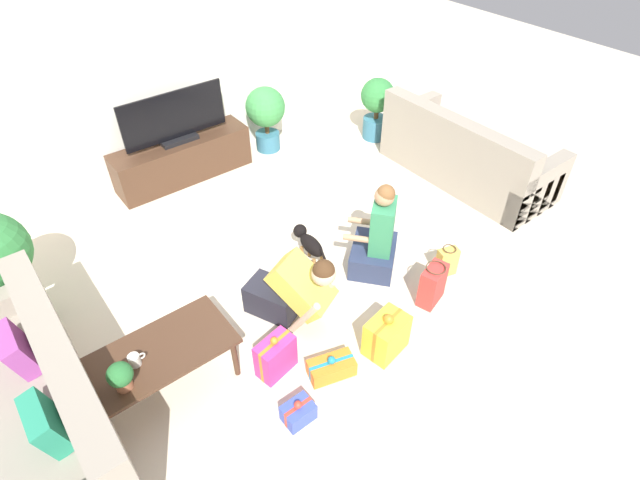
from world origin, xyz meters
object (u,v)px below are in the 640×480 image
tv_console (183,159)px  gift_box_a (386,335)px  dog (309,243)px  gift_box_b (298,412)px  gift_box_c (331,368)px  mug (135,360)px  person_kneeling (292,290)px  sofa_right (465,155)px  gift_bag_b (447,262)px  person_sitting (377,240)px  tabletop_plant (120,376)px  sofa_left (35,415)px  gift_bag_a (433,285)px  tv (175,120)px  potted_plant_back_right (266,112)px  coffee_table (157,356)px  gift_box_d (276,356)px  potted_plant_corner_right (377,104)px

tv_console → gift_box_a: 3.30m
dog → gift_box_b: 1.67m
dog → gift_box_c: dog is taller
mug → person_kneeling: bearing=-0.9°
dog → gift_box_c: (-0.64, -1.13, -0.16)m
sofa_right → gift_bag_b: (-1.40, -0.97, -0.15)m
person_sitting → dog: size_ratio=1.82×
tv_console → tabletop_plant: tabletop_plant is taller
dog → tv_console: bearing=-78.7°
sofa_left → gift_bag_a: sofa_left is taller
tv → gift_box_c: size_ratio=3.05×
sofa_right → tv_console: 3.29m
sofa_right → mug: 4.19m
person_kneeling → tabletop_plant: bearing=160.1°
person_sitting → tabletop_plant: size_ratio=4.17×
potted_plant_back_right → coffee_table: bearing=-135.8°
gift_box_a → tabletop_plant: bearing=161.2°
gift_box_b → mug: size_ratio=1.86×
gift_bag_b → coffee_table: bearing=169.9°
gift_box_a → gift_bag_b: 1.10m
sofa_right → tabletop_plant: 4.34m
gift_box_b → sofa_right: bearing=21.5°
sofa_left → gift_box_d: sofa_left is taller
gift_box_d → tabletop_plant: tabletop_plant is taller
sofa_right → mug: (-4.15, -0.52, 0.18)m
potted_plant_corner_right → gift_box_c: 3.80m
potted_plant_corner_right → mug: size_ratio=6.74×
sofa_right → person_sitting: size_ratio=2.16×
potted_plant_back_right → gift_bag_a: 3.14m
sofa_right → person_sitting: 1.91m
person_kneeling → gift_box_c: 0.70m
gift_box_b → mug: 1.19m
tv → person_sitting: size_ratio=1.29×
sofa_right → gift_box_a: bearing=117.2°
tv_console → person_sitting: 2.62m
gift_box_a → gift_box_b: gift_box_a is taller
gift_box_a → person_sitting: bearing=51.9°
coffee_table → dog: 1.76m
dog → gift_box_d: bearing=45.3°
person_kneeling → gift_box_b: 0.98m
tv → gift_bag_b: (1.18, -3.00, -0.59)m
person_kneeling → gift_box_b: person_kneeling is taller
gift_box_d → gift_bag_a: gift_bag_a is taller
sofa_left → mug: sofa_left is taller
gift_box_a → gift_box_c: size_ratio=1.04×
tv → tabletop_plant: size_ratio=5.37×
sofa_left → gift_bag_a: size_ratio=4.96×
mug → gift_bag_a: bearing=-14.2°
sofa_right → gift_box_c: sofa_right is taller
sofa_right → coffee_table: bearing=97.3°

